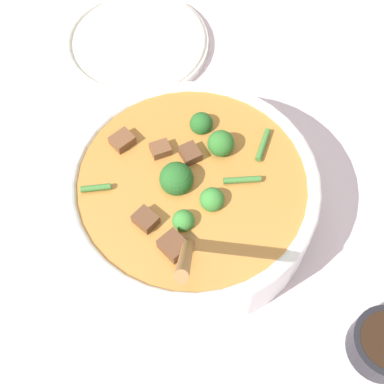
# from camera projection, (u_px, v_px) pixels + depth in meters

# --- Properties ---
(ground_plane) EXTENTS (4.00, 4.00, 0.00)m
(ground_plane) POSITION_uv_depth(u_px,v_px,m) (192.00, 213.00, 0.68)
(ground_plane) COLOR silver
(stew_bowl) EXTENTS (0.31, 0.29, 0.22)m
(stew_bowl) POSITION_uv_depth(u_px,v_px,m) (192.00, 194.00, 0.63)
(stew_bowl) COLOR white
(stew_bowl) RESTS_ON ground_plane
(empty_plate) EXTENTS (0.22, 0.22, 0.02)m
(empty_plate) POSITION_uv_depth(u_px,v_px,m) (135.00, 42.00, 0.81)
(empty_plate) COLOR silver
(empty_plate) RESTS_ON ground_plane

